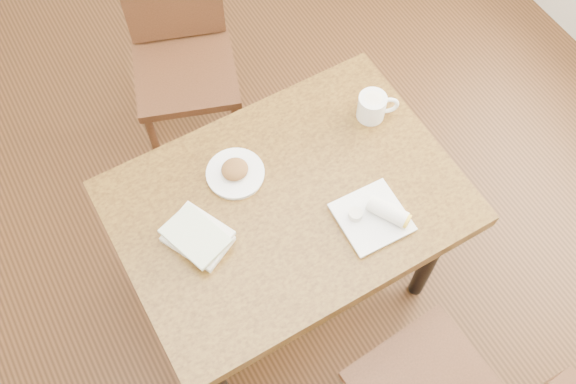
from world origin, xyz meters
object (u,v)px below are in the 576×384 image
book_stack (197,236)px  plate_burrito (377,216)px  chair_far (181,46)px  plate_scone (235,172)px  coffee_mug (373,106)px  table (288,212)px

book_stack → plate_burrito: bearing=-22.6°
chair_far → plate_scone: chair_far is taller
chair_far → coffee_mug: bearing=-63.9°
chair_far → book_stack: chair_far is taller
table → plate_burrito: plate_burrito is taller
table → coffee_mug: 0.47m
book_stack → table: bearing=-3.1°
plate_scone → coffee_mug: coffee_mug is taller
coffee_mug → book_stack: bearing=-170.2°
table → coffee_mug: size_ratio=7.95×
chair_far → book_stack: 1.01m
table → plate_burrito: 0.31m
plate_burrito → plate_scone: bearing=130.4°
chair_far → table: bearing=-91.8°
chair_far → plate_burrito: (0.18, -1.15, 0.22)m
table → coffee_mug: bearing=18.9°
chair_far → book_stack: bearing=-110.5°
chair_far → plate_burrito: bearing=-81.1°
chair_far → plate_scone: 0.82m
plate_burrito → book_stack: (-0.52, 0.22, 0.00)m
plate_burrito → book_stack: 0.57m
coffee_mug → plate_burrito: size_ratio=0.64×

